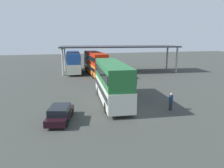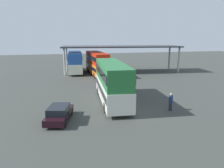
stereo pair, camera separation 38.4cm
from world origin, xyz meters
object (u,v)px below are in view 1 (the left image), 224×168
(parked_hatchback, at_px, (60,114))
(double_decker_near_canopy, at_px, (73,61))
(double_decker_main, at_px, (112,81))
(pedestrian_waiting, at_px, (171,102))
(double_decker_mid_row, at_px, (95,62))

(parked_hatchback, distance_m, double_decker_near_canopy, 25.14)
(double_decker_main, relative_size, pedestrian_waiting, 6.13)
(parked_hatchback, height_order, double_decker_mid_row, double_decker_mid_row)
(double_decker_main, xyz_separation_m, pedestrian_waiting, (4.83, -4.05, -1.49))
(double_decker_near_canopy, bearing_deg, pedestrian_waiting, -160.15)
(parked_hatchback, xyz_separation_m, double_decker_mid_row, (6.92, 21.44, 1.60))
(parked_hatchback, distance_m, double_decker_mid_row, 22.59)
(double_decker_main, relative_size, double_decker_near_canopy, 1.02)
(double_decker_main, distance_m, pedestrian_waiting, 6.48)
(pedestrian_waiting, bearing_deg, double_decker_near_canopy, 70.45)
(parked_hatchback, relative_size, double_decker_near_canopy, 0.42)
(double_decker_main, distance_m, double_decker_near_canopy, 20.90)
(parked_hatchback, height_order, pedestrian_waiting, pedestrian_waiting)
(double_decker_near_canopy, distance_m, double_decker_mid_row, 5.12)
(parked_hatchback, height_order, double_decker_near_canopy, double_decker_near_canopy)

